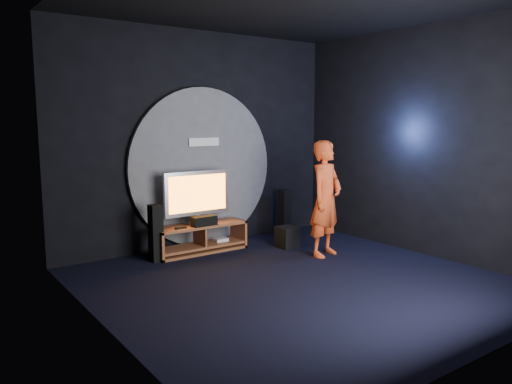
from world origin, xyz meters
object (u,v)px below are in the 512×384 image
at_px(tv, 197,195).
at_px(tower_speaker_left, 156,233).
at_px(tower_speaker_right, 285,213).
at_px(subwoofer, 287,237).
at_px(player, 326,199).
at_px(media_console, 200,240).

relative_size(tv, tower_speaker_left, 1.33).
height_order(tower_speaker_right, subwoofer, tower_speaker_right).
relative_size(subwoofer, player, 0.19).
distance_m(tv, tower_speaker_right, 1.83).
distance_m(tower_speaker_left, subwoofer, 2.17).
relative_size(tower_speaker_right, subwoofer, 2.46).
height_order(media_console, tower_speaker_right, tower_speaker_right).
height_order(tv, subwoofer, tv).
relative_size(tv, player, 0.64).
bearing_deg(subwoofer, tower_speaker_left, 166.53).
bearing_deg(tower_speaker_right, player, -101.91).
bearing_deg(subwoofer, tower_speaker_right, 54.53).
bearing_deg(player, tower_speaker_right, 62.28).
relative_size(media_console, tower_speaker_left, 1.78).
bearing_deg(player, media_console, 122.93).
distance_m(tv, player, 2.01).
bearing_deg(tower_speaker_right, subwoofer, -125.47).
bearing_deg(tower_speaker_left, subwoofer, -13.47).
bearing_deg(tower_speaker_right, tv, 179.60).
bearing_deg(media_console, subwoofer, -23.79).
bearing_deg(tv, subwoofer, -26.10).
bearing_deg(subwoofer, media_console, 156.21).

